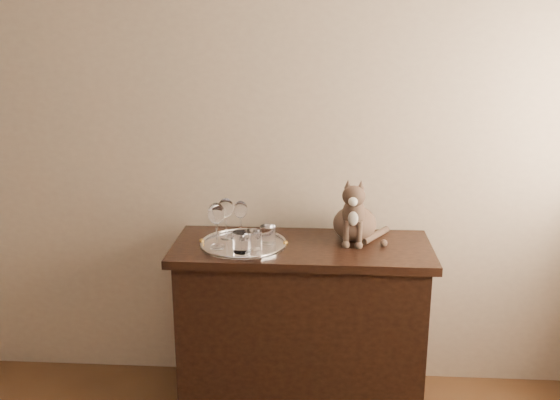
% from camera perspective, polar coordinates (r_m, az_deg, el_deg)
% --- Properties ---
extents(wall_back, '(4.00, 0.10, 2.70)m').
position_cam_1_polar(wall_back, '(3.15, -8.76, 6.72)').
color(wall_back, tan).
rests_on(wall_back, ground).
extents(sideboard, '(1.20, 0.50, 0.85)m').
position_cam_1_polar(sideboard, '(3.07, 1.94, -11.59)').
color(sideboard, black).
rests_on(sideboard, ground).
extents(tray, '(0.40, 0.40, 0.01)m').
position_cam_1_polar(tray, '(2.89, -3.35, -4.12)').
color(tray, silver).
rests_on(tray, sideboard).
extents(wine_glass_a, '(0.07, 0.07, 0.19)m').
position_cam_1_polar(wine_glass_a, '(2.95, -4.96, -1.65)').
color(wine_glass_a, silver).
rests_on(wine_glass_a, tray).
extents(wine_glass_b, '(0.07, 0.07, 0.18)m').
position_cam_1_polar(wine_glass_b, '(2.96, -3.62, -1.73)').
color(wine_glass_b, white).
rests_on(wine_glass_b, tray).
extents(wine_glass_c, '(0.08, 0.08, 0.21)m').
position_cam_1_polar(wine_glass_c, '(2.83, -5.81, -2.30)').
color(wine_glass_c, silver).
rests_on(wine_glass_c, tray).
extents(tumbler_a, '(0.08, 0.08, 0.09)m').
position_cam_1_polar(tumbler_a, '(2.81, -2.46, -3.65)').
color(tumbler_a, silver).
rests_on(tumbler_a, tray).
extents(tumbler_b, '(0.08, 0.08, 0.09)m').
position_cam_1_polar(tumbler_b, '(2.78, -3.50, -3.84)').
color(tumbler_b, silver).
rests_on(tumbler_b, tray).
extents(tumbler_c, '(0.07, 0.07, 0.08)m').
position_cam_1_polar(tumbler_c, '(2.89, -1.12, -3.17)').
color(tumbler_c, white).
rests_on(tumbler_c, tray).
extents(cat, '(0.35, 0.33, 0.32)m').
position_cam_1_polar(cat, '(2.94, 6.90, -0.67)').
color(cat, brown).
rests_on(cat, sideboard).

